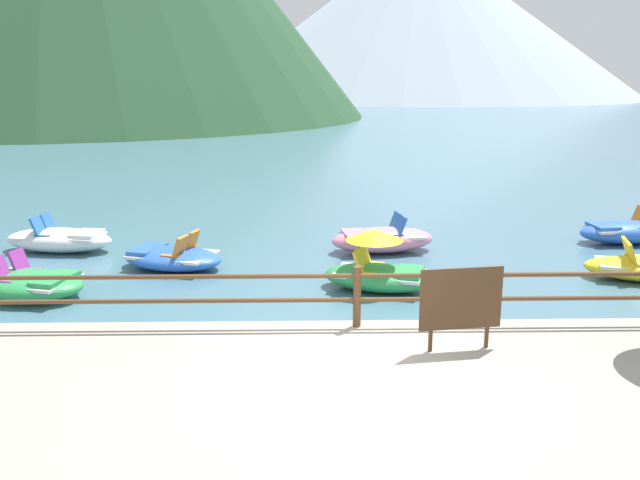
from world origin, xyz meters
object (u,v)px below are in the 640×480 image
object	(u,v)px
sign_board	(461,300)
pedal_boat_3	(628,231)
pedal_boat_0	(382,239)
pedal_boat_1	(28,284)
pedal_boat_5	(60,239)
pedal_boat_4	(379,270)
pedal_boat_2	(172,257)

from	to	relation	value
sign_board	pedal_boat_3	size ratio (longest dim) A/B	0.45
sign_board	pedal_boat_3	xyz separation A→B (m)	(5.96, 7.51, -0.83)
pedal_boat_0	pedal_boat_3	xyz separation A→B (m)	(6.28, 0.73, -0.02)
pedal_boat_1	pedal_boat_5	bearing A→B (deg)	99.87
sign_board	pedal_boat_5	world-z (taller)	sign_board
pedal_boat_4	pedal_boat_5	world-z (taller)	pedal_boat_4
pedal_boat_0	pedal_boat_2	world-z (taller)	pedal_boat_0
pedal_boat_3	pedal_boat_2	bearing A→B (deg)	-169.60
sign_board	pedal_boat_2	size ratio (longest dim) A/B	0.46
pedal_boat_5	pedal_boat_4	bearing A→B (deg)	-22.85
pedal_boat_4	pedal_boat_1	bearing A→B (deg)	-177.16
pedal_boat_5	pedal_boat_2	bearing A→B (deg)	-26.90
sign_board	pedal_boat_1	xyz separation A→B (m)	(-7.42, 3.58, -0.86)
pedal_boat_0	pedal_boat_4	bearing A→B (deg)	-97.76
pedal_boat_2	pedal_boat_1	bearing A→B (deg)	-141.13
pedal_boat_1	pedal_boat_5	world-z (taller)	pedal_boat_5
sign_board	pedal_boat_4	bearing A→B (deg)	100.20
pedal_boat_2	pedal_boat_5	distance (m)	3.33
pedal_boat_0	sign_board	bearing A→B (deg)	-87.36
pedal_boat_1	pedal_boat_4	world-z (taller)	pedal_boat_4
pedal_boat_2	pedal_boat_4	distance (m)	4.63
pedal_boat_0	pedal_boat_4	size ratio (longest dim) A/B	1.07
pedal_boat_3	pedal_boat_0	bearing A→B (deg)	-173.36
sign_board	pedal_boat_0	size ratio (longest dim) A/B	0.45
pedal_boat_1	pedal_boat_2	distance (m)	3.05
sign_board	pedal_boat_2	bearing A→B (deg)	132.64
pedal_boat_2	pedal_boat_0	bearing A→B (deg)	15.24
sign_board	pedal_boat_2	xyz separation A→B (m)	(-5.05, 5.49, -0.88)
pedal_boat_1	pedal_boat_3	world-z (taller)	pedal_boat_3
sign_board	pedal_boat_1	distance (m)	8.28
pedal_boat_3	pedal_boat_4	bearing A→B (deg)	-151.64
pedal_boat_3	pedal_boat_4	distance (m)	7.58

